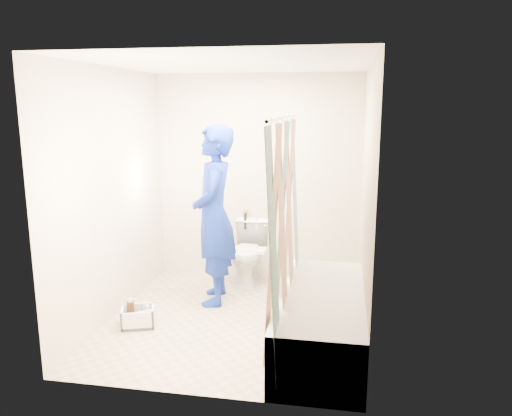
% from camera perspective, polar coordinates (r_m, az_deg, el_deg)
% --- Properties ---
extents(floor, '(2.60, 2.60, 0.00)m').
position_cam_1_polar(floor, '(4.96, -2.45, -12.65)').
color(floor, tan).
rests_on(floor, ground).
extents(ceiling, '(2.40, 2.60, 0.02)m').
position_cam_1_polar(ceiling, '(4.53, -2.73, 16.17)').
color(ceiling, white).
rests_on(ceiling, wall_back).
extents(wall_back, '(2.40, 0.02, 2.40)m').
position_cam_1_polar(wall_back, '(5.86, 0.20, 3.43)').
color(wall_back, beige).
rests_on(wall_back, ground).
extents(wall_front, '(2.40, 0.02, 2.40)m').
position_cam_1_polar(wall_front, '(3.37, -7.42, -2.98)').
color(wall_front, beige).
rests_on(wall_front, ground).
extents(wall_left, '(0.02, 2.60, 2.40)m').
position_cam_1_polar(wall_left, '(5.00, -16.14, 1.50)').
color(wall_left, beige).
rests_on(wall_left, ground).
extents(wall_right, '(0.02, 2.60, 2.40)m').
position_cam_1_polar(wall_right, '(4.49, 12.52, 0.56)').
color(wall_right, beige).
rests_on(wall_right, ground).
extents(bathtub, '(0.70, 1.75, 0.50)m').
position_cam_1_polar(bathtub, '(4.37, 7.48, -12.45)').
color(bathtub, white).
rests_on(bathtub, ground).
extents(curtain_rod, '(0.02, 1.90, 0.02)m').
position_cam_1_polar(curtain_rod, '(4.01, 3.35, 10.29)').
color(curtain_rod, silver).
rests_on(curtain_rod, wall_back).
extents(shower_curtain, '(0.06, 1.75, 1.80)m').
position_cam_1_polar(shower_curtain, '(4.14, 3.19, -2.68)').
color(shower_curtain, white).
rests_on(shower_curtain, curtain_rod).
extents(toilet, '(0.41, 0.71, 0.72)m').
position_cam_1_polar(toilet, '(5.83, -0.84, -5.08)').
color(toilet, white).
rests_on(toilet, ground).
extents(tank_lid, '(0.44, 0.19, 0.03)m').
position_cam_1_polar(tank_lid, '(5.70, -1.07, -4.81)').
color(tank_lid, white).
rests_on(tank_lid, toilet).
extents(tank_internals, '(0.18, 0.06, 0.24)m').
position_cam_1_polar(tank_internals, '(5.93, -0.88, -1.28)').
color(tank_internals, black).
rests_on(tank_internals, toilet).
extents(plumber, '(0.56, 0.75, 1.85)m').
position_cam_1_polar(plumber, '(5.15, -4.82, -0.88)').
color(plumber, navy).
rests_on(plumber, ground).
extents(cleaning_caddy, '(0.36, 0.33, 0.23)m').
position_cam_1_polar(cleaning_caddy, '(4.93, -13.20, -12.08)').
color(cleaning_caddy, silver).
rests_on(cleaning_caddy, ground).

